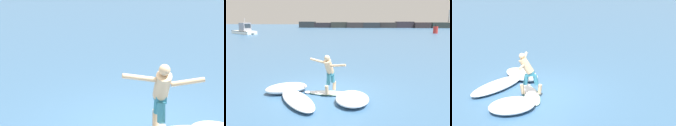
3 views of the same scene
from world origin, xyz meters
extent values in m
plane|color=#3A638B|center=(0.00, 0.00, 0.00)|extent=(200.00, 200.00, 0.00)
cube|color=#2A2F31|center=(-13.41, 62.00, 0.93)|extent=(5.01, 3.11, 1.87)
cube|color=#2C282D|center=(-8.31, 62.00, 0.77)|extent=(5.56, 3.18, 1.54)
cube|color=#2E302B|center=(-3.20, 62.00, 0.86)|extent=(5.35, 3.75, 1.72)
cube|color=#353030|center=(1.91, 62.00, 0.81)|extent=(5.36, 4.18, 1.61)
cube|color=#2A2F34|center=(7.02, 62.00, 0.80)|extent=(5.34, 4.95, 1.59)
cube|color=#322F2D|center=(12.13, 62.00, 0.81)|extent=(5.09, 3.57, 1.63)
cube|color=#2F2A30|center=(17.23, 62.00, 0.95)|extent=(5.31, 2.87, 1.90)
cube|color=#31292A|center=(22.34, 62.00, 0.83)|extent=(4.91, 4.53, 1.66)
cube|color=#272E2B|center=(27.45, 62.00, 0.83)|extent=(5.37, 4.63, 1.66)
cylinder|color=silver|center=(30.72, 62.00, 3.59)|extent=(0.70, 0.70, 3.66)
ellipsoid|color=white|center=(0.14, -0.29, 0.05)|extent=(1.83, 0.65, 0.09)
ellipsoid|color=white|center=(-0.78, -0.22, 0.05)|extent=(0.27, 0.30, 0.08)
ellipsoid|color=#339E56|center=(0.14, -0.29, 0.05)|extent=(1.84, 0.67, 0.04)
cone|color=black|center=(0.87, -0.34, -0.06)|extent=(0.05, 0.05, 0.14)
cone|color=black|center=(0.76, -0.19, -0.06)|extent=(0.05, 0.05, 0.14)
cone|color=black|center=(0.73, -0.48, -0.06)|extent=(0.05, 0.05, 0.14)
cylinder|color=#D0AF86|center=(0.02, -0.57, 0.27)|extent=(0.18, 0.21, 0.36)
cylinder|color=teal|center=(0.07, -0.45, 0.62)|extent=(0.22, 0.25, 0.39)
cylinder|color=#D0AF86|center=(0.25, 0.00, 0.27)|extent=(0.18, 0.21, 0.36)
cylinder|color=teal|center=(0.20, -0.13, 0.62)|extent=(0.22, 0.25, 0.39)
cube|color=teal|center=(0.14, -0.29, 0.85)|extent=(0.28, 0.32, 0.16)
cylinder|color=#D0AF86|center=(0.08, -0.41, 1.14)|extent=(0.45, 0.59, 0.63)
sphere|color=#D0AF86|center=(0.03, -0.54, 1.48)|extent=(0.20, 0.20, 0.20)
cylinder|color=#D0AF86|center=(0.45, -0.67, 1.24)|extent=(0.59, 0.34, 0.19)
cylinder|color=#D0AF86|center=(-0.36, -0.34, 1.34)|extent=(0.59, 0.31, 0.19)
cube|color=white|center=(-19.53, 32.11, 0.30)|extent=(5.93, 4.99, 0.60)
cone|color=white|center=(-16.80, 30.19, 0.30)|extent=(1.18, 1.08, 0.60)
cube|color=black|center=(-19.53, 32.11, 0.55)|extent=(5.92, 5.00, 0.08)
cube|color=#9093A0|center=(-19.12, 31.82, 1.35)|extent=(2.38, 2.29, 1.50)
cube|color=#232D38|center=(-18.35, 31.28, 1.53)|extent=(0.71, 0.99, 0.75)
cylinder|color=silver|center=(-19.12, 31.82, 2.54)|extent=(0.06, 0.06, 0.90)
cube|color=black|center=(-22.03, 33.86, 0.33)|extent=(0.44, 0.46, 0.52)
cylinder|color=red|center=(17.22, 35.85, 0.67)|extent=(0.87, 0.87, 1.34)
cylinder|color=black|center=(17.22, 35.85, 1.52)|extent=(0.31, 0.31, 0.36)
ellipsoid|color=white|center=(-1.64, -0.20, 0.19)|extent=(1.86, 1.54, 0.37)
ellipsoid|color=white|center=(0.97, -1.15, 0.16)|extent=(1.18, 1.53, 0.32)
ellipsoid|color=white|center=(-0.92, -1.31, 0.13)|extent=(2.00, 2.44, 0.26)
camera|label=1|loc=(-3.45, -5.58, 3.70)|focal=60.00mm
camera|label=2|loc=(0.94, -8.35, 2.91)|focal=35.00mm
camera|label=3|loc=(10.03, -2.80, 4.64)|focal=50.00mm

